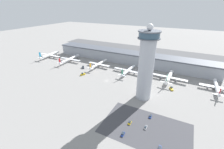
{
  "coord_description": "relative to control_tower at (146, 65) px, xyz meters",
  "views": [
    {
      "loc": [
        78.58,
        -139.43,
        83.47
      ],
      "look_at": [
        4.01,
        6.78,
        6.22
      ],
      "focal_mm": 24.0,
      "sensor_mm": 36.0,
      "label": 1
    }
  ],
  "objects": [
    {
      "name": "service_truck_fuel",
      "position": [
        23.26,
        28.51,
        -33.29
      ],
      "size": [
        4.73,
        7.06,
        2.76
      ],
      "color": "black",
      "rests_on": "ground"
    },
    {
      "name": "car_blue_compact",
      "position": [
        1.1,
        -52.61,
        -33.65
      ],
      "size": [
        1.85,
        4.3,
        1.54
      ],
      "color": "black",
      "rests_on": "ground"
    },
    {
      "name": "airplane_gate_echo",
      "position": [
        17.34,
        49.0,
        -29.6
      ],
      "size": [
        41.42,
        36.27,
        14.37
      ],
      "color": "white",
      "rests_on": "ground"
    },
    {
      "name": "parking_lot_surface",
      "position": [
        13.78,
        -39.33,
        -34.24
      ],
      "size": [
        64.0,
        40.0,
        0.01
      ],
      "primitive_type": "cube",
      "color": "#424247",
      "rests_on": "ground"
    },
    {
      "name": "control_tower",
      "position": [
        0.0,
        0.0,
        0.0
      ],
      "size": [
        18.82,
        18.82,
        69.66
      ],
      "color": "#ADB2BC",
      "rests_on": "ground"
    },
    {
      "name": "airplane_gate_bravo",
      "position": [
        -133.24,
        45.85,
        -29.88
      ],
      "size": [
        37.33,
        46.1,
        11.94
      ],
      "color": "silver",
      "rests_on": "ground"
    },
    {
      "name": "car_silver_sedan",
      "position": [
        13.65,
        -39.15,
        -33.7
      ],
      "size": [
        1.87,
        4.12,
        1.4
      ],
      "color": "black",
      "rests_on": "ground"
    },
    {
      "name": "airplane_gate_charlie",
      "position": [
        -80.76,
        47.93,
        -29.94
      ],
      "size": [
        34.92,
        41.48,
        11.68
      ],
      "color": "white",
      "rests_on": "ground"
    },
    {
      "name": "ground_plane",
      "position": [
        -49.14,
        14.4,
        -34.25
      ],
      "size": [
        1000.0,
        1000.0,
        0.0
      ],
      "primitive_type": "plane",
      "color": "gray"
    },
    {
      "name": "service_truck_catering",
      "position": [
        -98.34,
        33.66,
        -33.22
      ],
      "size": [
        6.49,
        6.86,
        2.94
      ],
      "color": "black",
      "rests_on": "ground"
    },
    {
      "name": "runway_strip",
      "position": [
        -49.14,
        170.91,
        -34.24
      ],
      "size": [
        372.82,
        44.0,
        0.01
      ],
      "primitive_type": "cube",
      "color": "#515154",
      "rests_on": "ground"
    },
    {
      "name": "service_truck_baggage",
      "position": [
        -84.26,
        14.33,
        -33.14
      ],
      "size": [
        4.83,
        6.49,
        3.16
      ],
      "color": "black",
      "rests_on": "ground"
    },
    {
      "name": "car_navy_sedan",
      "position": [
        13.82,
        -25.4,
        -33.65
      ],
      "size": [
        2.07,
        4.42,
        1.54
      ],
      "color": "black",
      "rests_on": "ground"
    },
    {
      "name": "terminal_building",
      "position": [
        -49.14,
        84.4,
        -25.53
      ],
      "size": [
        248.55,
        25.0,
        17.23
      ],
      "color": "#A3A8B2",
      "rests_on": "ground"
    },
    {
      "name": "car_grey_coupe",
      "position": [
        26.52,
        -52.69,
        -33.71
      ],
      "size": [
        1.89,
        4.76,
        1.39
      ],
      "color": "black",
      "rests_on": "ground"
    },
    {
      "name": "airplane_gate_alpha",
      "position": [
        -178.86,
        46.75,
        -30.0
      ],
      "size": [
        41.93,
        40.39,
        14.04
      ],
      "color": "white",
      "rests_on": "ground"
    },
    {
      "name": "airplane_gate_foxtrot",
      "position": [
        65.73,
        47.86,
        -30.21
      ],
      "size": [
        32.36,
        36.2,
        11.89
      ],
      "color": "white",
      "rests_on": "ground"
    },
    {
      "name": "airplane_gate_delta",
      "position": [
        -33.92,
        46.68,
        -30.44
      ],
      "size": [
        41.83,
        38.66,
        11.93
      ],
      "color": "silver",
      "rests_on": "ground"
    },
    {
      "name": "car_black_suv",
      "position": [
        1.39,
        -39.82,
        -33.64
      ],
      "size": [
        1.92,
        4.14,
        1.57
      ],
      "color": "black",
      "rests_on": "ground"
    }
  ]
}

